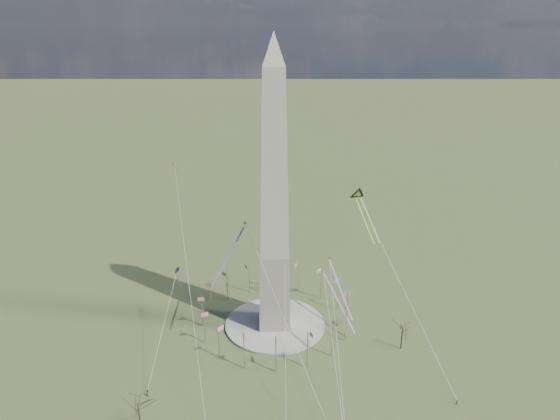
{
  "coord_description": "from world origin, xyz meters",
  "views": [
    {
      "loc": [
        -1.72,
        -155.06,
        102.37
      ],
      "look_at": [
        1.87,
        0.0,
        44.61
      ],
      "focal_mm": 32.0,
      "sensor_mm": 36.0,
      "label": 1
    }
  ],
  "objects_px": {
    "person_east": "(457,402)",
    "tree_near": "(403,327)",
    "person_west": "(148,393)",
    "kite_delta_black": "(359,197)",
    "washington_monument": "(274,201)"
  },
  "relations": [
    {
      "from": "washington_monument",
      "to": "person_west",
      "type": "relative_size",
      "value": 51.07
    },
    {
      "from": "tree_near",
      "to": "person_east",
      "type": "bearing_deg",
      "value": -70.45
    },
    {
      "from": "person_west",
      "to": "kite_delta_black",
      "type": "xyz_separation_m",
      "value": [
        66.24,
        37.78,
        47.17
      ]
    },
    {
      "from": "washington_monument",
      "to": "person_west",
      "type": "xyz_separation_m",
      "value": [
        -37.9,
        -35.84,
        -46.97
      ]
    },
    {
      "from": "tree_near",
      "to": "person_east",
      "type": "height_order",
      "value": "tree_near"
    },
    {
      "from": "person_east",
      "to": "kite_delta_black",
      "type": "height_order",
      "value": "kite_delta_black"
    },
    {
      "from": "tree_near",
      "to": "person_west",
      "type": "bearing_deg",
      "value": -165.42
    },
    {
      "from": "tree_near",
      "to": "washington_monument",
      "type": "bearing_deg",
      "value": 160.44
    },
    {
      "from": "person_west",
      "to": "kite_delta_black",
      "type": "distance_m",
      "value": 89.67
    },
    {
      "from": "kite_delta_black",
      "to": "tree_near",
      "type": "bearing_deg",
      "value": 113.79
    },
    {
      "from": "person_east",
      "to": "person_west",
      "type": "height_order",
      "value": "person_west"
    },
    {
      "from": "washington_monument",
      "to": "kite_delta_black",
      "type": "xyz_separation_m",
      "value": [
        28.35,
        1.94,
        0.2
      ]
    },
    {
      "from": "tree_near",
      "to": "person_east",
      "type": "xyz_separation_m",
      "value": [
        9.45,
        -26.6,
        -7.76
      ]
    },
    {
      "from": "tree_near",
      "to": "person_west",
      "type": "relative_size",
      "value": 6.17
    },
    {
      "from": "person_east",
      "to": "tree_near",
      "type": "bearing_deg",
      "value": -105.03
    }
  ]
}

